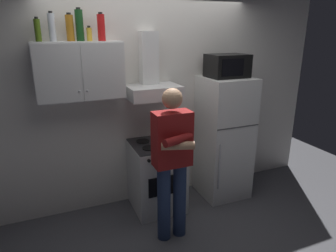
{
  "coord_description": "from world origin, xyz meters",
  "views": [
    {
      "loc": [
        -1.19,
        -2.9,
        2.15
      ],
      "look_at": [
        0.0,
        0.0,
        1.15
      ],
      "focal_mm": 31.92,
      "sensor_mm": 36.0,
      "label": 1
    }
  ],
  "objects_px": {
    "upper_cabinet": "(80,71)",
    "bottle_olive_oil": "(38,30)",
    "stove_oven": "(157,176)",
    "bottle_soda_red": "(101,27)",
    "range_hood": "(152,81)",
    "bottle_wine_green": "(80,25)",
    "bottle_vodka_clear": "(52,27)",
    "cooking_pot": "(170,140)",
    "person_standing": "(172,161)",
    "refrigerator": "(224,138)",
    "microwave": "(227,66)",
    "bottle_spice_jar": "(89,34)",
    "bottle_liquor_amber": "(70,28)"
  },
  "relations": [
    {
      "from": "upper_cabinet",
      "to": "bottle_olive_oil",
      "type": "xyz_separation_m",
      "value": [
        -0.36,
        0.04,
        0.41
      ]
    },
    {
      "from": "stove_oven",
      "to": "bottle_soda_red",
      "type": "height_order",
      "value": "bottle_soda_red"
    },
    {
      "from": "range_hood",
      "to": "bottle_wine_green",
      "type": "height_order",
      "value": "bottle_wine_green"
    },
    {
      "from": "bottle_vodka_clear",
      "to": "bottle_wine_green",
      "type": "height_order",
      "value": "bottle_wine_green"
    },
    {
      "from": "stove_oven",
      "to": "cooking_pot",
      "type": "relative_size",
      "value": 2.8
    },
    {
      "from": "range_hood",
      "to": "person_standing",
      "type": "xyz_separation_m",
      "value": [
        -0.05,
        -0.73,
        -0.7
      ]
    },
    {
      "from": "person_standing",
      "to": "bottle_wine_green",
      "type": "relative_size",
      "value": 5.03
    },
    {
      "from": "refrigerator",
      "to": "microwave",
      "type": "bearing_deg",
      "value": 90.9
    },
    {
      "from": "bottle_olive_oil",
      "to": "bottle_wine_green",
      "type": "relative_size",
      "value": 0.71
    },
    {
      "from": "upper_cabinet",
      "to": "stove_oven",
      "type": "distance_m",
      "value": 1.55
    },
    {
      "from": "refrigerator",
      "to": "microwave",
      "type": "distance_m",
      "value": 0.94
    },
    {
      "from": "bottle_vodka_clear",
      "to": "bottle_spice_jar",
      "type": "distance_m",
      "value": 0.36
    },
    {
      "from": "upper_cabinet",
      "to": "bottle_vodka_clear",
      "type": "height_order",
      "value": "bottle_vodka_clear"
    },
    {
      "from": "cooking_pot",
      "to": "bottle_vodka_clear",
      "type": "relative_size",
      "value": 1.09
    },
    {
      "from": "bottle_wine_green",
      "to": "microwave",
      "type": "bearing_deg",
      "value": -4.7
    },
    {
      "from": "cooking_pot",
      "to": "bottle_spice_jar",
      "type": "relative_size",
      "value": 2.06
    },
    {
      "from": "microwave",
      "to": "bottle_wine_green",
      "type": "height_order",
      "value": "bottle_wine_green"
    },
    {
      "from": "microwave",
      "to": "cooking_pot",
      "type": "bearing_deg",
      "value": -170.43
    },
    {
      "from": "range_hood",
      "to": "microwave",
      "type": "xyz_separation_m",
      "value": [
        0.95,
        -0.11,
        0.14
      ]
    },
    {
      "from": "bottle_vodka_clear",
      "to": "upper_cabinet",
      "type": "bearing_deg",
      "value": -7.96
    },
    {
      "from": "person_standing",
      "to": "cooking_pot",
      "type": "height_order",
      "value": "person_standing"
    },
    {
      "from": "stove_oven",
      "to": "bottle_spice_jar",
      "type": "relative_size",
      "value": 5.77
    },
    {
      "from": "microwave",
      "to": "bottle_liquor_amber",
      "type": "xyz_separation_m",
      "value": [
        -1.8,
        0.15,
        0.44
      ]
    },
    {
      "from": "stove_oven",
      "to": "bottle_olive_oil",
      "type": "xyz_separation_m",
      "value": [
        -1.16,
        0.17,
        1.73
      ]
    },
    {
      "from": "refrigerator",
      "to": "bottle_vodka_clear",
      "type": "distance_m",
      "value": 2.42
    },
    {
      "from": "range_hood",
      "to": "bottle_wine_green",
      "type": "bearing_deg",
      "value": 177.51
    },
    {
      "from": "bottle_vodka_clear",
      "to": "bottle_olive_oil",
      "type": "bearing_deg",
      "value": 174.84
    },
    {
      "from": "person_standing",
      "to": "bottle_olive_oil",
      "type": "bearing_deg",
      "value": 145.04
    },
    {
      "from": "stove_oven",
      "to": "range_hood",
      "type": "xyz_separation_m",
      "value": [
        0.0,
        0.13,
        1.16
      ]
    },
    {
      "from": "person_standing",
      "to": "refrigerator",
      "type": "bearing_deg",
      "value": 31.23
    },
    {
      "from": "bottle_wine_green",
      "to": "bottle_vodka_clear",
      "type": "bearing_deg",
      "value": -179.37
    },
    {
      "from": "bottle_vodka_clear",
      "to": "cooking_pot",
      "type": "bearing_deg",
      "value": -13.44
    },
    {
      "from": "bottle_soda_red",
      "to": "bottle_wine_green",
      "type": "relative_size",
      "value": 0.87
    },
    {
      "from": "bottle_vodka_clear",
      "to": "range_hood",
      "type": "bearing_deg",
      "value": -1.68
    },
    {
      "from": "range_hood",
      "to": "microwave",
      "type": "relative_size",
      "value": 1.56
    },
    {
      "from": "upper_cabinet",
      "to": "person_standing",
      "type": "bearing_deg",
      "value": -44.26
    },
    {
      "from": "microwave",
      "to": "cooking_pot",
      "type": "height_order",
      "value": "microwave"
    },
    {
      "from": "refrigerator",
      "to": "range_hood",
      "type": "bearing_deg",
      "value": 172.45
    },
    {
      "from": "range_hood",
      "to": "bottle_wine_green",
      "type": "xyz_separation_m",
      "value": [
        -0.76,
        0.03,
        0.61
      ]
    },
    {
      "from": "bottle_olive_oil",
      "to": "bottle_spice_jar",
      "type": "xyz_separation_m",
      "value": [
        0.49,
        -0.05,
        -0.04
      ]
    },
    {
      "from": "refrigerator",
      "to": "bottle_wine_green",
      "type": "height_order",
      "value": "bottle_wine_green"
    },
    {
      "from": "stove_oven",
      "to": "bottle_wine_green",
      "type": "relative_size",
      "value": 2.68
    },
    {
      "from": "upper_cabinet",
      "to": "bottle_wine_green",
      "type": "relative_size",
      "value": 2.76
    },
    {
      "from": "upper_cabinet",
      "to": "bottle_wine_green",
      "type": "xyz_separation_m",
      "value": [
        0.04,
        0.03,
        0.46
      ]
    },
    {
      "from": "bottle_liquor_amber",
      "to": "bottle_spice_jar",
      "type": "relative_size",
      "value": 1.81
    },
    {
      "from": "bottle_olive_oil",
      "to": "stove_oven",
      "type": "bearing_deg",
      "value": -8.29
    },
    {
      "from": "upper_cabinet",
      "to": "bottle_wine_green",
      "type": "distance_m",
      "value": 0.46
    },
    {
      "from": "stove_oven",
      "to": "person_standing",
      "type": "height_order",
      "value": "person_standing"
    },
    {
      "from": "refrigerator",
      "to": "person_standing",
      "type": "bearing_deg",
      "value": -148.77
    },
    {
      "from": "bottle_spice_jar",
      "to": "bottle_liquor_amber",
      "type": "bearing_deg",
      "value": 165.19
    }
  ]
}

